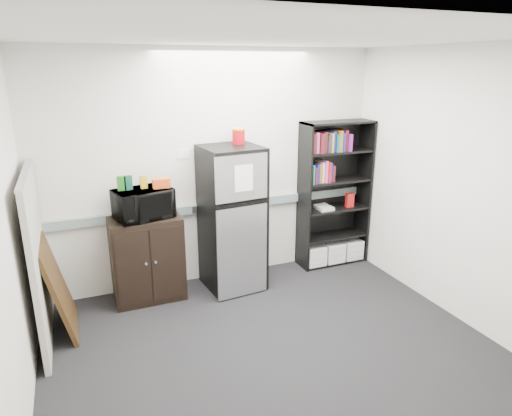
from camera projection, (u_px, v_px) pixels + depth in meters
The scene contains 18 objects.
floor at pixel (275, 353), 4.14m from camera, with size 4.00×4.00×0.00m, color black.
wall_back at pixel (214, 169), 5.28m from camera, with size 4.00×0.02×2.70m, color silver.
wall_right at pixel (463, 188), 4.46m from camera, with size 0.02×3.50×2.70m, color silver.
wall_left at pixel (3, 248), 3.01m from camera, with size 0.02×3.50×2.70m, color silver.
ceiling at pixel (280, 36), 3.33m from camera, with size 4.00×3.50×0.02m, color white.
electrical_raceway at pixel (216, 207), 5.38m from camera, with size 3.92×0.05×0.10m, color gray.
wall_note at pixel (183, 154), 5.08m from camera, with size 0.14×0.00×0.10m, color white.
bookshelf at pixel (334, 195), 5.80m from camera, with size 0.90×0.34×1.85m.
cubicle_partition at pixel (38, 259), 4.16m from camera, with size 0.06×1.30×1.62m.
cabinet at pixel (147, 258), 5.01m from camera, with size 0.76×0.50×0.95m.
microwave at pixel (143, 204), 4.80m from camera, with size 0.57×0.39×0.32m, color black.
snack_box_a at pixel (121, 183), 4.69m from camera, with size 0.07×0.05×0.15m, color #1D5B1A.
snack_box_b at pixel (128, 183), 4.72m from camera, with size 0.07×0.05×0.15m, color #0D3926.
snack_box_c at pixel (144, 182), 4.77m from camera, with size 0.07×0.05×0.14m, color gold.
snack_bag at pixel (161, 183), 4.80m from camera, with size 0.18×0.10×0.10m, color #CC4714.
refrigerator at pixel (232, 219), 5.18m from camera, with size 0.68×0.70×1.66m.
coffee_can at pixel (239, 135), 5.06m from camera, with size 0.14×0.14×0.19m.
framed_poster at pixel (58, 287), 4.36m from camera, with size 0.26×0.74×0.93m.
Camera 1 is at (-1.51, -3.22, 2.50)m, focal length 32.00 mm.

